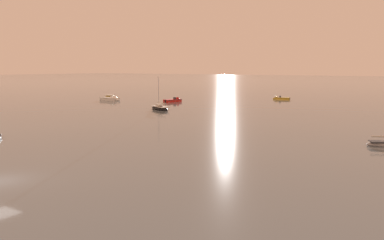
# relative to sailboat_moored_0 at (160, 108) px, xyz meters

# --- Properties ---
(sailboat_moored_0) EXTENTS (6.29, 4.35, 6.81)m
(sailboat_moored_0) POSITION_rel_sailboat_moored_0_xyz_m (0.00, 0.00, 0.00)
(sailboat_moored_0) COLOR black
(sailboat_moored_0) RESTS_ON ground
(motorboat_moored_3) EXTENTS (4.72, 2.53, 1.54)m
(motorboat_moored_3) POSITION_rel_sailboat_moored_0_xyz_m (9.97, 38.46, -0.08)
(motorboat_moored_3) COLOR gold
(motorboat_moored_3) RESTS_ON ground
(motorboat_moored_4) EXTENTS (3.02, 5.50, 1.79)m
(motorboat_moored_4) POSITION_rel_sailboat_moored_0_xyz_m (-8.75, 17.26, -0.05)
(motorboat_moored_4) COLOR red
(motorboat_moored_4) RESTS_ON ground
(motorboat_moored_5) EXTENTS (6.18, 2.30, 2.08)m
(motorboat_moored_5) POSITION_rel_sailboat_moored_0_xyz_m (-24.04, 11.22, -0.01)
(motorboat_moored_5) COLOR white
(motorboat_moored_5) RESTS_ON ground
(rowboat_moored_1) EXTENTS (3.11, 4.97, 0.74)m
(rowboat_moored_1) POSITION_rel_sailboat_moored_0_xyz_m (-34.98, 21.43, -0.09)
(rowboat_moored_1) COLOR gold
(rowboat_moored_1) RESTS_ON ground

